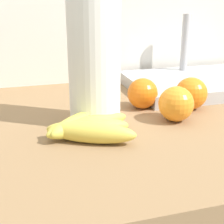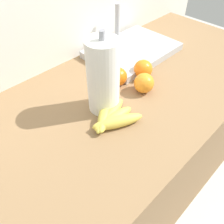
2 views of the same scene
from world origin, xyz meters
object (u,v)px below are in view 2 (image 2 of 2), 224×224
Objects in this scene: banana_bunch at (112,118)px; sink_basin at (132,50)px; paper_towel_roll at (103,77)px; orange_right at (118,77)px; orange_back_right at (144,83)px; orange_back_left at (143,69)px.

sink_basin reaches higher than banana_bunch.
sink_basin is at bearing 26.81° from paper_towel_roll.
banana_bunch is at bearing -141.58° from orange_right.
paper_towel_roll is at bearing -153.19° from sink_basin.
orange_back_right is 1.05× the size of orange_right.
sink_basin reaches higher than orange_right.
orange_back_left is at bearing -125.69° from sink_basin.
paper_towel_roll reaches higher than sink_basin.
paper_towel_roll reaches higher than orange_back_left.
orange_back_left is 1.05× the size of orange_right.
orange_back_right is at bearing -138.29° from orange_back_left.
orange_right is 0.18× the size of sink_basin.
orange_back_right reaches higher than banana_bunch.
banana_bunch is 0.14m from paper_towel_roll.
banana_bunch is at bearing -115.08° from paper_towel_roll.
orange_right is (0.18, 0.14, 0.02)m from banana_bunch.
paper_towel_roll is (-0.14, -0.06, 0.10)m from orange_right.
orange_back_left is 0.21m from sink_basin.
orange_back_right is at bearing -13.98° from paper_towel_roll.
orange_back_right is at bearing 8.58° from banana_bunch.
orange_back_right is 0.27× the size of paper_towel_roll.
orange_back_left reaches higher than banana_bunch.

